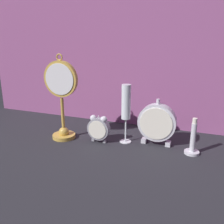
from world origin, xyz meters
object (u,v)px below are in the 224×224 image
Objects in this scene: pocket_watch_on_stand at (62,99)px; champagne_flute at (126,106)px; brass_candlestick at (193,142)px; mantel_clock_silver at (157,123)px; alarm_clock_twin_bell at (99,128)px.

champagne_flute is (0.27, 0.05, -0.02)m from pocket_watch_on_stand.
champagne_flute is at bearing 11.35° from pocket_watch_on_stand.
pocket_watch_on_stand is 0.56m from brass_candlestick.
champagne_flute is at bearing -170.04° from mantel_clock_silver.
champagne_flute reaches higher than alarm_clock_twin_bell.
mantel_clock_silver reaches higher than alarm_clock_twin_bell.
brass_candlestick is at bearing 3.79° from alarm_clock_twin_bell.
pocket_watch_on_stand reaches higher than alarm_clock_twin_bell.
pocket_watch_on_stand is 0.41m from mantel_clock_silver.
brass_candlestick reaches higher than alarm_clock_twin_bell.
pocket_watch_on_stand is at bearing -169.10° from mantel_clock_silver.
brass_candlestick is at bearing -3.34° from champagne_flute.
mantel_clock_silver is (0.23, 0.06, 0.03)m from alarm_clock_twin_bell.
brass_candlestick is (0.38, 0.03, -0.02)m from alarm_clock_twin_bell.
pocket_watch_on_stand is at bearing -168.65° from champagne_flute.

